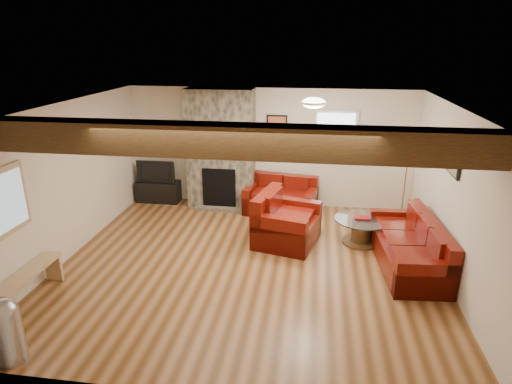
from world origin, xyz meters
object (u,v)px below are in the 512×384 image
sofa_three (408,243)px  television (157,171)px  tv_cabinet (159,191)px  coffee_table (361,231)px  loveseat (281,196)px  armchair_red (287,219)px  floor_lamp (409,155)px

sofa_three → television: (-4.93, 2.21, 0.32)m
tv_cabinet → television: (0.00, 0.00, 0.48)m
tv_cabinet → sofa_three: bearing=-24.1°
sofa_three → coffee_table: 0.98m
loveseat → armchair_red: armchair_red is taller
loveseat → television: size_ratio=1.69×
sofa_three → loveseat: sofa_three is taller
coffee_table → loveseat: bearing=142.1°
sofa_three → tv_cabinet: bearing=-118.6°
armchair_red → floor_lamp: size_ratio=0.75×
floor_lamp → tv_cabinet: bearing=-179.8°
loveseat → tv_cabinet: 2.77m
tv_cabinet → coffee_table: bearing=-19.2°
tv_cabinet → television: 0.48m
tv_cabinet → loveseat: bearing=-6.2°
coffee_table → television: television is taller
sofa_three → television: size_ratio=2.40×
armchair_red → floor_lamp: bearing=-40.1°
television → armchair_red: bearing=-28.9°
sofa_three → television: 5.41m
armchair_red → floor_lamp: (2.27, 1.66, 0.81)m
tv_cabinet → television: television is taller
tv_cabinet → television: bearing=0.0°
floor_lamp → sofa_three: bearing=-98.2°
loveseat → coffee_table: 1.95m
sofa_three → tv_cabinet: sofa_three is taller
sofa_three → floor_lamp: (0.32, 2.23, 0.87)m
armchair_red → coffee_table: 1.33m
sofa_three → coffee_table: bearing=-142.2°
tv_cabinet → floor_lamp: 5.35m
coffee_table → television: size_ratio=1.13×
television → floor_lamp: size_ratio=0.57×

